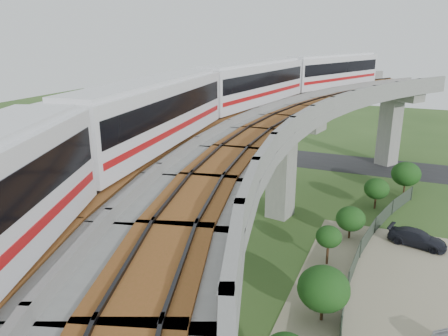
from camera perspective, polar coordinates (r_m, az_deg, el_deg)
The scene contains 12 objects.
ground at distance 32.76m, azimuth 0.64°, elevation -12.71°, with size 160.00×160.00×0.00m, color #2B4A1D.
dirt_lot at distance 29.53m, azimuth 26.54°, elevation -18.47°, with size 18.00×26.00×0.04m, color gray.
asphalt_road at distance 59.59m, azimuth 11.51°, elevation 1.05°, with size 60.00×8.00×0.03m, color #232326.
viaduct at distance 28.13m, azimuth 7.99°, elevation 2.01°, with size 19.58×73.98×11.40m.
metro_train at distance 29.00m, azimuth 1.77°, elevation 9.21°, with size 10.81×61.34×3.64m.
fence at distance 30.63m, azimuth 18.39°, elevation -14.39°, with size 3.87×38.73×1.50m.
tree_0 at distance 49.31m, azimuth 22.68°, elevation -0.72°, with size 2.97×2.97×3.51m.
tree_1 at distance 44.33m, azimuth 19.32°, elevation -2.56°, with size 2.37×2.37×3.06m.
tree_2 at distance 37.47m, azimuth 16.21°, elevation -6.39°, with size 2.38×2.38×2.78m.
tree_3 at distance 32.88m, azimuth 13.53°, elevation -8.74°, with size 1.88×1.88×3.03m.
tree_4 at distance 26.94m, azimuth 12.88°, elevation -15.11°, with size 3.07×3.07×3.46m.
car_dark at distance 38.51m, azimuth 23.92°, elevation -8.35°, with size 1.80×4.43×1.29m, color black.
Camera 1 is at (10.56, -26.30, 16.44)m, focal length 35.00 mm.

